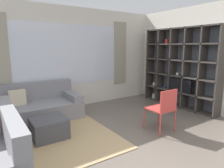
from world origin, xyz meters
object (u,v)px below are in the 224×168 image
(ottoman, at_px, (49,128))
(folding_chair, at_px, (163,107))
(couch_main, at_px, (31,108))
(shelving_unit, at_px, (180,69))

(ottoman, height_order, folding_chair, folding_chair)
(folding_chair, bearing_deg, couch_main, -45.91)
(shelving_unit, distance_m, ottoman, 3.76)
(couch_main, relative_size, ottoman, 3.56)
(ottoman, bearing_deg, folding_chair, -26.59)
(shelving_unit, xyz_separation_m, folding_chair, (-1.71, -0.98, -0.55))
(shelving_unit, bearing_deg, folding_chair, -150.14)
(couch_main, distance_m, ottoman, 1.13)
(shelving_unit, xyz_separation_m, couch_main, (-3.74, 1.11, -0.78))
(shelving_unit, height_order, ottoman, shelving_unit)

